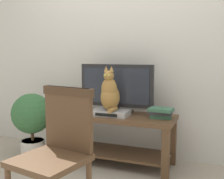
{
  "coord_description": "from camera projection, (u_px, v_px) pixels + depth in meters",
  "views": [
    {
      "loc": [
        1.04,
        -2.16,
        1.16
      ],
      "look_at": [
        -0.01,
        0.51,
        0.81
      ],
      "focal_mm": 44.67,
      "sensor_mm": 36.0,
      "label": 1
    }
  ],
  "objects": [
    {
      "name": "book_stack",
      "position": [
        161.0,
        113.0,
        2.78
      ],
      "size": [
        0.25,
        0.19,
        0.11
      ],
      "color": "#38664C",
      "rests_on": "tv_stand"
    },
    {
      "name": "tv",
      "position": [
        116.0,
        88.0,
        3.01
      ],
      "size": [
        0.82,
        0.2,
        0.53
      ],
      "color": "black",
      "rests_on": "tv_stand"
    },
    {
      "name": "tv_stand",
      "position": [
        114.0,
        130.0,
        2.99
      ],
      "size": [
        1.3,
        0.51,
        0.54
      ],
      "color": "#513823",
      "rests_on": "ground"
    },
    {
      "name": "cat",
      "position": [
        110.0,
        93.0,
        2.87
      ],
      "size": [
        0.2,
        0.28,
        0.46
      ],
      "color": "olive",
      "rests_on": "media_box"
    },
    {
      "name": "back_wall",
      "position": [
        127.0,
        35.0,
        3.25
      ],
      "size": [
        7.0,
        0.12,
        2.8
      ],
      "primitive_type": "cube",
      "color": "beige",
      "rests_on": "ground"
    },
    {
      "name": "wooden_chair",
      "position": [
        58.0,
        145.0,
        1.92
      ],
      "size": [
        0.51,
        0.51,
        0.94
      ],
      "color": "#513823",
      "rests_on": "ground"
    },
    {
      "name": "media_box",
      "position": [
        110.0,
        113.0,
        2.91
      ],
      "size": [
        0.39,
        0.23,
        0.06
      ],
      "color": "#ADADB2",
      "rests_on": "tv_stand"
    },
    {
      "name": "potted_plant",
      "position": [
        32.0,
        119.0,
        3.14
      ],
      "size": [
        0.45,
        0.45,
        0.74
      ],
      "color": "beige",
      "rests_on": "ground"
    }
  ]
}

